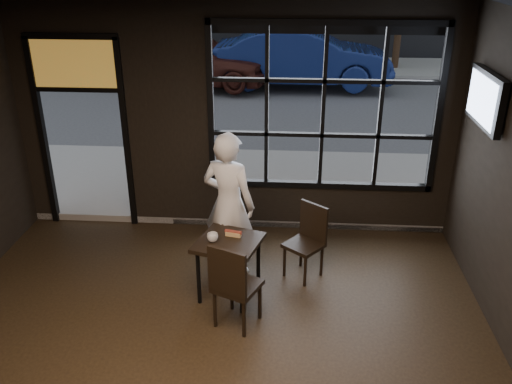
# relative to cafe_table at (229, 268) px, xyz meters

# --- Properties ---
(ceiling) EXTENTS (6.00, 7.00, 0.02)m
(ceiling) POSITION_rel_cafe_table_xyz_m (-0.12, -1.77, 2.84)
(ceiling) COLOR black
(ceiling) RESTS_ON ground
(window_frame) EXTENTS (3.06, 0.12, 2.28)m
(window_frame) POSITION_rel_cafe_table_xyz_m (1.08, 1.73, 1.43)
(window_frame) COLOR black
(window_frame) RESTS_ON ground
(stained_transom) EXTENTS (1.20, 0.06, 0.70)m
(stained_transom) POSITION_rel_cafe_table_xyz_m (-2.22, 1.73, 1.98)
(stained_transom) COLOR orange
(stained_transom) RESTS_ON ground
(street_asphalt) EXTENTS (60.00, 41.00, 0.04)m
(street_asphalt) POSITION_rel_cafe_table_xyz_m (-0.12, 22.23, -0.39)
(street_asphalt) COLOR #545456
(street_asphalt) RESTS_ON ground
(cafe_table) EXTENTS (0.84, 0.84, 0.74)m
(cafe_table) POSITION_rel_cafe_table_xyz_m (0.00, 0.00, 0.00)
(cafe_table) COLOR black
(cafe_table) RESTS_ON floor
(chair_near) EXTENTS (0.58, 0.58, 1.01)m
(chair_near) POSITION_rel_cafe_table_xyz_m (0.15, -0.50, 0.14)
(chair_near) COLOR black
(chair_near) RESTS_ON floor
(chair_window) EXTENTS (0.57, 0.57, 0.93)m
(chair_window) POSITION_rel_cafe_table_xyz_m (0.86, 0.47, 0.10)
(chair_window) COLOR black
(chair_window) RESTS_ON floor
(man) EXTENTS (0.78, 0.64, 1.83)m
(man) POSITION_rel_cafe_table_xyz_m (-0.06, 0.55, 0.55)
(man) COLOR silver
(man) RESTS_ON floor
(hotdog) EXTENTS (0.21, 0.12, 0.06)m
(hotdog) POSITION_rel_cafe_table_xyz_m (0.05, 0.12, 0.39)
(hotdog) COLOR tan
(hotdog) RESTS_ON cafe_table
(cup) EXTENTS (0.14, 0.14, 0.10)m
(cup) POSITION_rel_cafe_table_xyz_m (-0.17, -0.02, 0.41)
(cup) COLOR silver
(cup) RESTS_ON cafe_table
(tv) EXTENTS (0.12, 1.03, 0.60)m
(tv) POSITION_rel_cafe_table_xyz_m (2.81, 0.75, 1.85)
(tv) COLOR black
(tv) RESTS_ON wall_right
(navy_car) EXTENTS (4.94, 1.72, 1.63)m
(navy_car) POSITION_rel_cafe_table_xyz_m (0.91, 10.19, 0.55)
(navy_car) COLOR navy
(navy_car) RESTS_ON street_asphalt
(maroon_car) EXTENTS (4.68, 2.40, 1.52)m
(maroon_car) POSITION_rel_cafe_table_xyz_m (-2.24, 10.04, 0.49)
(maroon_car) COLOR #3F1913
(maroon_car) RESTS_ON street_asphalt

